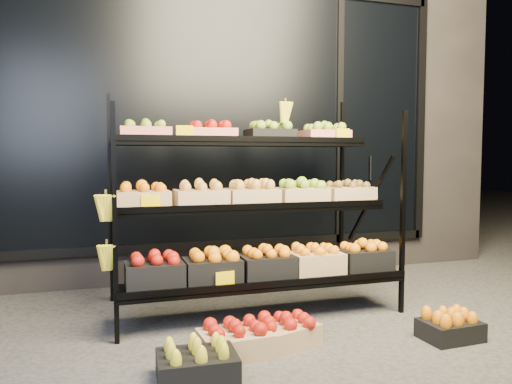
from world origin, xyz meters
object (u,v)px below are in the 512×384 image
object	(u,v)px
display_rack	(253,207)
floor_crate_midleft	(197,362)
floor_crate_midright	(285,330)
floor_crate_left	(235,339)

from	to	relation	value
display_rack	floor_crate_midleft	bearing A→B (deg)	-120.69
display_rack	floor_crate_midright	xyz separation A→B (m)	(-0.03, -0.76, -0.70)
floor_crate_midright	floor_crate_left	bearing A→B (deg)	172.10
floor_crate_midleft	floor_crate_left	bearing A→B (deg)	45.91
floor_crate_left	floor_crate_midleft	size ratio (longest dim) A/B	1.00
floor_crate_left	floor_crate_midleft	distance (m)	0.38
display_rack	floor_crate_midright	world-z (taller)	display_rack
floor_crate_left	floor_crate_midleft	world-z (taller)	same
display_rack	floor_crate_midright	bearing A→B (deg)	-92.16
display_rack	floor_crate_left	size ratio (longest dim) A/B	5.15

